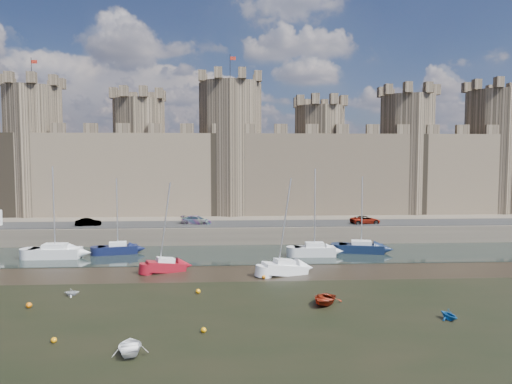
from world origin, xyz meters
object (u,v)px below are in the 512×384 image
sailboat_5 (285,268)px  car_1 (88,222)px  car_2 (196,220)px  sailboat_0 (55,252)px  sailboat_1 (118,248)px  sailboat_2 (314,250)px  sailboat_3 (361,247)px  sailboat_4 (166,265)px  car_3 (365,220)px

sailboat_5 → car_1: bearing=125.4°
car_1 → car_2: bearing=-95.4°
sailboat_0 → sailboat_1: 7.34m
sailboat_2 → sailboat_3: 6.66m
sailboat_2 → sailboat_3: bearing=16.6°
car_2 → sailboat_0: (-16.36, -11.19, -2.29)m
sailboat_3 → sailboat_4: sailboat_3 is taller
sailboat_3 → sailboat_5: size_ratio=0.97×
sailboat_3 → car_2: bearing=168.5°
sailboat_5 → car_2: bearing=99.5°
car_2 → sailboat_5: size_ratio=0.44×
sailboat_0 → sailboat_4: sailboat_0 is taller
sailboat_4 → car_1: bearing=105.6°
car_3 → sailboat_1: (-34.41, -7.90, -2.34)m
sailboat_4 → sailboat_5: (12.66, -1.87, 0.01)m
sailboat_0 → sailboat_2: size_ratio=1.03×
sailboat_2 → sailboat_5: size_ratio=1.07×
sailboat_1 → car_1: bearing=114.1°
car_1 → sailboat_0: bearing=165.1°
car_1 → sailboat_0: sailboat_0 is taller
car_2 → sailboat_3: (21.90, -10.12, -2.38)m
car_2 → sailboat_1: bearing=145.5°
car_1 → car_3: bearing=-99.6°
car_3 → sailboat_0: bearing=95.8°
sailboat_1 → sailboat_4: 11.99m
car_3 → sailboat_2: bearing=130.2°
car_2 → car_3: size_ratio=1.01×
car_1 → car_2: car_2 is taller
sailboat_3 → sailboat_4: (-23.87, -8.45, -0.05)m
car_3 → sailboat_4: size_ratio=0.45×
sailboat_0 → sailboat_2: 31.84m
car_1 → sailboat_2: (30.88, -10.76, -2.23)m
sailboat_4 → sailboat_0: bearing=130.9°
sailboat_0 → sailboat_3: (38.27, 1.07, -0.09)m
sailboat_3 → sailboat_5: bearing=-124.1°
sailboat_0 → sailboat_2: sailboat_0 is taller
sailboat_1 → sailboat_2: size_ratio=0.88×
car_2 → sailboat_3: size_ratio=0.45×
sailboat_2 → sailboat_5: 9.83m
car_3 → sailboat_1: bearing=95.2°
sailboat_0 → sailboat_3: bearing=1.2°
car_2 → sailboat_0: bearing=135.6°
car_2 → sailboat_2: sailboat_2 is taller
car_1 → car_3: (40.49, -0.12, 0.03)m
car_1 → sailboat_4: (13.44, -17.48, -2.36)m
car_1 → sailboat_5: bearing=-136.0°
car_2 → car_3: car_2 is taller
sailboat_2 → car_2: bearing=144.1°
sailboat_5 → car_3: bearing=35.1°
car_2 → car_3: bearing=-81.6°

